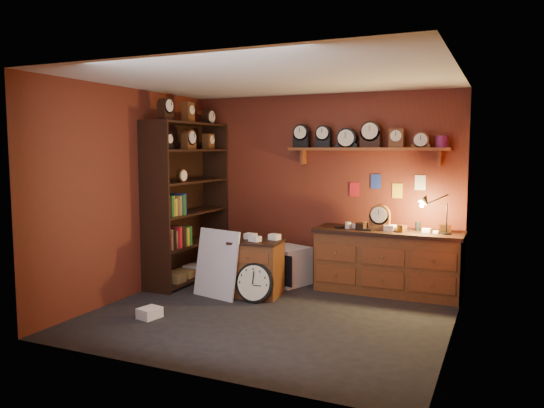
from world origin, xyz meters
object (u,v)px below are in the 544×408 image
(shelving_unit, at_px, (186,195))
(big_round_clock, at_px, (254,283))
(low_cabinet, at_px, (257,266))
(workbench, at_px, (388,258))

(shelving_unit, xyz_separation_m, big_round_clock, (1.41, -0.62, -1.01))
(low_cabinet, height_order, big_round_clock, low_cabinet)
(workbench, bearing_deg, big_round_clock, -142.32)
(workbench, xyz_separation_m, big_round_clock, (-1.44, -1.11, -0.23))
(big_round_clock, bearing_deg, low_cabinet, 109.81)
(low_cabinet, distance_m, big_round_clock, 0.34)
(workbench, xyz_separation_m, low_cabinet, (-1.54, -0.83, -0.07))
(workbench, bearing_deg, shelving_unit, -170.13)
(low_cabinet, relative_size, big_round_clock, 1.64)
(shelving_unit, xyz_separation_m, low_cabinet, (1.30, -0.34, -0.85))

